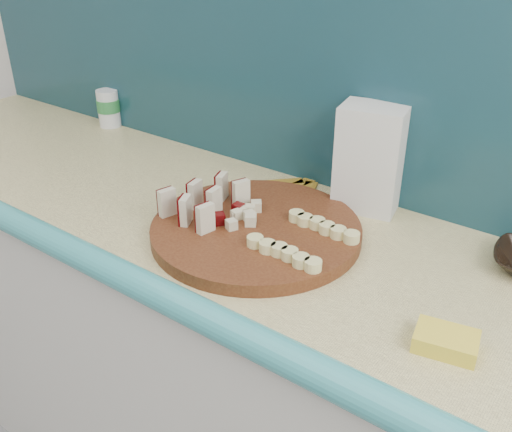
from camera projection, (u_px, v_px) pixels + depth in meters
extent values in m
cube|color=silver|center=(225.00, 9.00, 1.44)|extent=(3.60, 0.04, 2.60)
cube|color=silver|center=(193.00, 351.00, 1.58)|extent=(2.20, 0.60, 0.88)
cube|color=tan|center=(183.00, 206.00, 1.37)|extent=(2.20, 0.60, 0.03)
cube|color=teal|center=(81.00, 261.00, 1.15)|extent=(2.20, 0.06, 0.03)
cube|color=teal|center=(254.00, 71.00, 1.44)|extent=(2.20, 0.02, 0.50)
cylinder|color=#401A0D|center=(256.00, 230.00, 1.21)|extent=(0.47, 0.47, 0.03)
cube|color=beige|center=(167.00, 203.00, 1.22)|extent=(0.02, 0.04, 0.06)
cube|color=#450406|center=(164.00, 201.00, 1.23)|extent=(0.01, 0.04, 0.06)
cube|color=beige|center=(196.00, 194.00, 1.26)|extent=(0.02, 0.04, 0.06)
cube|color=#450406|center=(192.00, 193.00, 1.26)|extent=(0.01, 0.04, 0.06)
cube|color=beige|center=(222.00, 187.00, 1.29)|extent=(0.02, 0.04, 0.06)
cube|color=#450406|center=(219.00, 185.00, 1.30)|extent=(0.01, 0.04, 0.06)
cube|color=beige|center=(186.00, 210.00, 1.19)|extent=(0.02, 0.04, 0.06)
cube|color=#450406|center=(183.00, 209.00, 1.20)|extent=(0.01, 0.04, 0.06)
cube|color=beige|center=(214.00, 202.00, 1.23)|extent=(0.02, 0.04, 0.06)
cube|color=#450406|center=(211.00, 200.00, 1.23)|extent=(0.01, 0.04, 0.06)
cube|color=beige|center=(241.00, 194.00, 1.26)|extent=(0.02, 0.04, 0.06)
cube|color=#450406|center=(238.00, 192.00, 1.27)|extent=(0.01, 0.04, 0.06)
cube|color=beige|center=(206.00, 219.00, 1.16)|extent=(0.02, 0.04, 0.06)
cube|color=#450406|center=(202.00, 217.00, 1.17)|extent=(0.01, 0.04, 0.06)
cube|color=beige|center=(250.00, 217.00, 1.21)|extent=(0.02, 0.02, 0.02)
cube|color=beige|center=(255.00, 216.00, 1.21)|extent=(0.02, 0.02, 0.02)
cube|color=#450406|center=(258.00, 213.00, 1.22)|extent=(0.02, 0.02, 0.02)
cube|color=beige|center=(249.00, 214.00, 1.22)|extent=(0.02, 0.02, 0.02)
cube|color=beige|center=(246.00, 211.00, 1.23)|extent=(0.02, 0.02, 0.02)
cube|color=beige|center=(239.00, 211.00, 1.23)|extent=(0.02, 0.02, 0.02)
cube|color=beige|center=(240.00, 215.00, 1.22)|extent=(0.02, 0.02, 0.02)
cube|color=beige|center=(236.00, 217.00, 1.21)|extent=(0.02, 0.02, 0.02)
cube|color=#450406|center=(235.00, 221.00, 1.19)|extent=(0.02, 0.02, 0.02)
cube|color=beige|center=(244.00, 219.00, 1.20)|extent=(0.02, 0.02, 0.02)
cube|color=beige|center=(250.00, 221.00, 1.19)|extent=(0.02, 0.02, 0.02)
cylinder|color=#E4DA8B|center=(256.00, 242.00, 1.12)|extent=(0.03, 0.03, 0.02)
cylinder|color=#E4DA8B|center=(267.00, 246.00, 1.11)|extent=(0.03, 0.03, 0.02)
cylinder|color=#E4DA8B|center=(278.00, 251.00, 1.09)|extent=(0.03, 0.03, 0.02)
cylinder|color=#E4DA8B|center=(289.00, 255.00, 1.08)|extent=(0.03, 0.03, 0.02)
cylinder|color=#E4DA8B|center=(301.00, 260.00, 1.06)|extent=(0.03, 0.03, 0.02)
cylinder|color=#E4DA8B|center=(313.00, 265.00, 1.05)|extent=(0.03, 0.03, 0.02)
cylinder|color=#E4DA8B|center=(296.00, 216.00, 1.21)|extent=(0.03, 0.03, 0.02)
cylinder|color=#E4DA8B|center=(306.00, 220.00, 1.20)|extent=(0.03, 0.03, 0.02)
cylinder|color=#E4DA8B|center=(317.00, 224.00, 1.18)|extent=(0.03, 0.03, 0.02)
cylinder|color=#E4DA8B|center=(328.00, 228.00, 1.17)|extent=(0.03, 0.03, 0.02)
cylinder|color=#E4DA8B|center=(339.00, 232.00, 1.15)|extent=(0.03, 0.03, 0.02)
cylinder|color=#E4DA8B|center=(350.00, 237.00, 1.14)|extent=(0.03, 0.03, 0.02)
cube|color=silver|center=(370.00, 159.00, 1.27)|extent=(0.16, 0.13, 0.24)
cylinder|color=silver|center=(109.00, 108.00, 1.80)|extent=(0.07, 0.07, 0.12)
cylinder|color=#2F823F|center=(108.00, 105.00, 1.79)|extent=(0.07, 0.07, 0.04)
cube|color=yellow|center=(446.00, 341.00, 0.90)|extent=(0.11, 0.09, 0.03)
cube|color=gold|center=(276.00, 183.00, 1.44)|extent=(0.12, 0.12, 0.01)
cube|color=gold|center=(297.00, 186.00, 1.43)|extent=(0.05, 0.14, 0.01)
cube|color=gold|center=(306.00, 194.00, 1.38)|extent=(0.08, 0.14, 0.01)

